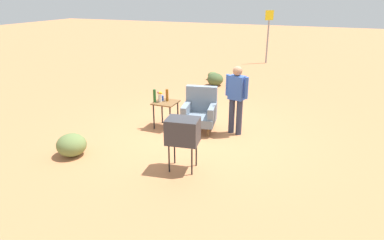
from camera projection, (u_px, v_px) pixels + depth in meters
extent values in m
plane|color=#C17A4C|center=(199.00, 133.00, 8.13)|extent=(60.00, 60.00, 0.00)
cylinder|color=brown|center=(186.00, 130.00, 8.03)|extent=(0.05, 0.05, 0.22)
cylinder|color=brown|center=(208.00, 132.00, 7.93)|extent=(0.05, 0.05, 0.22)
cylinder|color=brown|center=(191.00, 122.00, 8.52)|extent=(0.05, 0.05, 0.22)
cylinder|color=brown|center=(211.00, 124.00, 8.42)|extent=(0.05, 0.05, 0.22)
cube|color=slate|center=(199.00, 119.00, 8.15)|extent=(0.89, 0.89, 0.20)
cube|color=slate|center=(202.00, 99.00, 8.29)|extent=(0.78, 0.30, 0.64)
cube|color=slate|center=(186.00, 109.00, 8.13)|extent=(0.26, 0.70, 0.26)
cube|color=slate|center=(212.00, 111.00, 8.01)|extent=(0.26, 0.70, 0.26)
cylinder|color=black|center=(154.00, 117.00, 8.29)|extent=(0.04, 0.04, 0.64)
cylinder|color=black|center=(170.00, 119.00, 8.13)|extent=(0.04, 0.04, 0.64)
cylinder|color=black|center=(162.00, 111.00, 8.68)|extent=(0.04, 0.04, 0.64)
cylinder|color=black|center=(178.00, 114.00, 8.52)|extent=(0.04, 0.04, 0.64)
cube|color=brown|center=(166.00, 102.00, 8.28)|extent=(0.56, 0.56, 0.03)
cylinder|color=black|center=(196.00, 153.00, 6.52)|extent=(0.03, 0.03, 0.55)
cylinder|color=black|center=(175.00, 151.00, 6.62)|extent=(0.03, 0.03, 0.55)
cylinder|color=black|center=(192.00, 161.00, 6.19)|extent=(0.03, 0.03, 0.55)
cylinder|color=black|center=(169.00, 159.00, 6.29)|extent=(0.03, 0.03, 0.55)
cube|color=#333338|center=(183.00, 131.00, 6.22)|extent=(0.66, 0.52, 0.48)
cube|color=#383D3F|center=(186.00, 127.00, 6.43)|extent=(0.42, 0.07, 0.34)
cylinder|color=#2D3347|center=(232.00, 116.00, 8.04)|extent=(0.14, 0.14, 0.86)
cylinder|color=#2D3347|center=(239.00, 117.00, 7.94)|extent=(0.14, 0.14, 0.86)
cube|color=#3356A8|center=(237.00, 88.00, 7.74)|extent=(0.40, 0.29, 0.56)
cylinder|color=#3356A8|center=(228.00, 85.00, 7.86)|extent=(0.09, 0.09, 0.50)
cylinder|color=#3356A8|center=(246.00, 88.00, 7.60)|extent=(0.09, 0.09, 0.50)
sphere|color=#A37556|center=(238.00, 71.00, 7.60)|extent=(0.22, 0.22, 0.22)
cylinder|color=gray|center=(267.00, 42.00, 15.93)|extent=(0.08, 0.08, 2.00)
cube|color=yellow|center=(270.00, 15.00, 15.49)|extent=(0.33, 0.33, 0.44)
cylinder|color=#1E5623|center=(155.00, 96.00, 8.21)|extent=(0.07, 0.07, 0.32)
cylinder|color=blue|center=(162.00, 98.00, 8.38)|extent=(0.07, 0.07, 0.12)
cylinder|color=red|center=(160.00, 97.00, 8.46)|extent=(0.07, 0.07, 0.12)
cylinder|color=brown|center=(167.00, 95.00, 8.30)|extent=(0.07, 0.07, 0.30)
cylinder|color=silver|center=(160.00, 98.00, 8.26)|extent=(0.09, 0.09, 0.18)
sphere|color=yellow|center=(160.00, 93.00, 8.21)|extent=(0.07, 0.07, 0.07)
sphere|color=#E04C66|center=(159.00, 93.00, 8.23)|extent=(0.07, 0.07, 0.07)
sphere|color=orange|center=(161.00, 93.00, 8.18)|extent=(0.07, 0.07, 0.07)
ellipsoid|color=olive|center=(72.00, 145.00, 6.96)|extent=(0.61, 0.61, 0.47)
ellipsoid|color=#475B33|center=(215.00, 79.00, 12.27)|extent=(0.59, 0.59, 0.45)
ellipsoid|color=olive|center=(213.00, 76.00, 13.13)|extent=(0.40, 0.40, 0.31)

